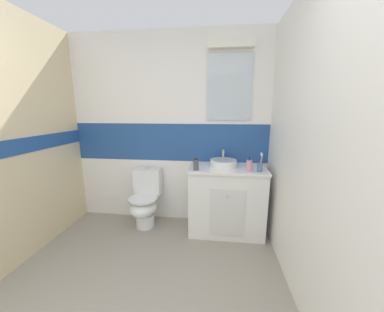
% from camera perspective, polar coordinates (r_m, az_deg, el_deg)
% --- Properties ---
extents(ground_plane, '(3.20, 3.48, 0.04)m').
position_cam_1_polar(ground_plane, '(2.32, -12.90, -30.13)').
color(ground_plane, gray).
extents(wall_back_tiled, '(3.20, 0.20, 2.50)m').
position_cam_1_polar(wall_back_tiled, '(2.93, -5.68, 6.90)').
color(wall_back_tiled, white).
rests_on(wall_back_tiled, ground_plane).
extents(wall_right_plain, '(0.10, 3.48, 2.50)m').
position_cam_1_polar(wall_right_plain, '(1.77, 30.25, 1.42)').
color(wall_right_plain, white).
rests_on(wall_right_plain, ground_plane).
extents(vanity_cabinet, '(0.92, 0.53, 0.85)m').
position_cam_1_polar(vanity_cabinet, '(2.78, 9.13, -11.37)').
color(vanity_cabinet, white).
rests_on(vanity_cabinet, ground_plane).
extents(sink_basin, '(0.32, 0.37, 0.19)m').
position_cam_1_polar(sink_basin, '(2.65, 8.35, -1.78)').
color(sink_basin, white).
rests_on(sink_basin, vanity_cabinet).
extents(toilet, '(0.37, 0.50, 0.77)m').
position_cam_1_polar(toilet, '(2.96, -12.38, -11.44)').
color(toilet, white).
rests_on(toilet, ground_plane).
extents(toothbrush_cup, '(0.06, 0.06, 0.22)m').
position_cam_1_polar(toothbrush_cup, '(2.52, 17.67, -2.60)').
color(toothbrush_cup, '#4C7299').
rests_on(toothbrush_cup, vanity_cabinet).
extents(soap_dispenser, '(0.06, 0.06, 0.17)m').
position_cam_1_polar(soap_dispenser, '(2.49, 14.97, -2.53)').
color(soap_dispenser, pink).
rests_on(soap_dispenser, vanity_cabinet).
extents(lotion_bottle_short, '(0.06, 0.06, 0.14)m').
position_cam_1_polar(lotion_bottle_short, '(2.46, 1.07, -2.28)').
color(lotion_bottle_short, '#4C4C51').
rests_on(lotion_bottle_short, vanity_cabinet).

